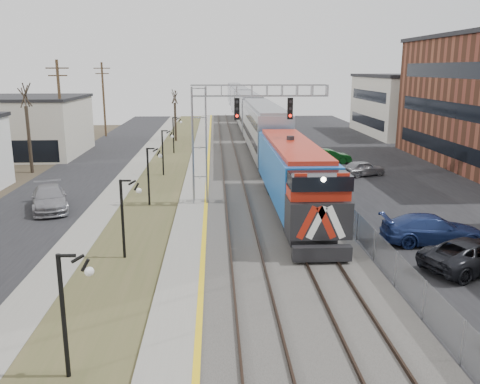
{
  "coord_description": "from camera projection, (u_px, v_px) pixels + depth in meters",
  "views": [
    {
      "loc": [
        0.52,
        -5.91,
        9.16
      ],
      "look_at": [
        1.87,
        20.97,
        2.6
      ],
      "focal_mm": 38.0,
      "sensor_mm": 36.0,
      "label": 1
    }
  ],
  "objects": [
    {
      "name": "street_west",
      "position": [
        67.0,
        184.0,
        41.27
      ],
      "size": [
        7.0,
        120.0,
        0.04
      ],
      "primitive_type": "cube",
      "color": "black",
      "rests_on": "ground"
    },
    {
      "name": "sidewalk",
      "position": [
        123.0,
        183.0,
        41.48
      ],
      "size": [
        2.0,
        120.0,
        0.08
      ],
      "primitive_type": "cube",
      "color": "gray",
      "rests_on": "ground"
    },
    {
      "name": "grass_median",
      "position": [
        160.0,
        183.0,
        41.63
      ],
      "size": [
        4.0,
        120.0,
        0.06
      ],
      "primitive_type": "cube",
      "color": "#444826",
      "rests_on": "ground"
    },
    {
      "name": "platform",
      "position": [
        197.0,
        181.0,
        41.76
      ],
      "size": [
        2.0,
        120.0,
        0.24
      ],
      "primitive_type": "cube",
      "color": "gray",
      "rests_on": "ground"
    },
    {
      "name": "ballast_bed",
      "position": [
        257.0,
        181.0,
        42.01
      ],
      "size": [
        8.0,
        120.0,
        0.2
      ],
      "primitive_type": "cube",
      "color": "#595651",
      "rests_on": "ground"
    },
    {
      "name": "parking_lot",
      "position": [
        399.0,
        180.0,
        42.61
      ],
      "size": [
        16.0,
        120.0,
        0.04
      ],
      "primitive_type": "cube",
      "color": "black",
      "rests_on": "ground"
    },
    {
      "name": "platform_edge",
      "position": [
        207.0,
        180.0,
        41.77
      ],
      "size": [
        0.24,
        120.0,
        0.01
      ],
      "primitive_type": "cube",
      "color": "gold",
      "rests_on": "platform"
    },
    {
      "name": "track_near",
      "position": [
        233.0,
        179.0,
        41.87
      ],
      "size": [
        1.58,
        120.0,
        0.15
      ],
      "color": "#2D2119",
      "rests_on": "ballast_bed"
    },
    {
      "name": "track_far",
      "position": [
        275.0,
        179.0,
        42.04
      ],
      "size": [
        1.58,
        120.0,
        0.15
      ],
      "color": "#2D2119",
      "rests_on": "ballast_bed"
    },
    {
      "name": "train",
      "position": [
        247.0,
        110.0,
        77.58
      ],
      "size": [
        3.0,
        108.65,
        5.33
      ],
      "color": "#155AB1",
      "rests_on": "ground"
    },
    {
      "name": "signal_gantry",
      "position": [
        225.0,
        124.0,
        33.77
      ],
      "size": [
        9.0,
        1.07,
        8.15
      ],
      "color": "gray",
      "rests_on": "ground"
    },
    {
      "name": "lampposts",
      "position": [
        124.0,
        218.0,
        24.95
      ],
      "size": [
        0.14,
        62.14,
        4.0
      ],
      "color": "black",
      "rests_on": "ground"
    },
    {
      "name": "fence",
      "position": [
        308.0,
        172.0,
        42.05
      ],
      "size": [
        0.04,
        120.0,
        1.6
      ],
      "primitive_type": "cube",
      "color": "gray",
      "rests_on": "ground"
    },
    {
      "name": "bare_trees",
      "position": [
        64.0,
        144.0,
        44.37
      ],
      "size": [
        12.3,
        42.3,
        5.95
      ],
      "color": "#382D23",
      "rests_on": "ground"
    },
    {
      "name": "car_lot_c",
      "position": [
        474.0,
        255.0,
        23.54
      ],
      "size": [
        5.81,
        4.3,
        1.47
      ],
      "primitive_type": "imported",
      "rotation": [
        0.0,
        0.0,
        1.97
      ],
      "color": "black",
      "rests_on": "ground"
    },
    {
      "name": "car_lot_d",
      "position": [
        432.0,
        230.0,
        27.05
      ],
      "size": [
        5.46,
        2.44,
        1.56
      ],
      "primitive_type": "imported",
      "rotation": [
        0.0,
        0.0,
        1.52
      ],
      "color": "navy",
      "rests_on": "ground"
    },
    {
      "name": "car_lot_e",
      "position": [
        363.0,
        169.0,
        44.23
      ],
      "size": [
        4.29,
        2.91,
        1.36
      ],
      "primitive_type": "imported",
      "rotation": [
        0.0,
        0.0,
        1.93
      ],
      "color": "gray",
      "rests_on": "ground"
    },
    {
      "name": "car_lot_f",
      "position": [
        329.0,
        157.0,
        50.07
      ],
      "size": [
        4.23,
        1.57,
        1.38
      ],
      "primitive_type": "imported",
      "rotation": [
        0.0,
        0.0,
        1.6
      ],
      "color": "#0D4215",
      "rests_on": "ground"
    },
    {
      "name": "car_street_b",
      "position": [
        49.0,
        199.0,
        33.57
      ],
      "size": [
        3.78,
        5.77,
        1.55
      ],
      "primitive_type": "imported",
      "rotation": [
        0.0,
        0.0,
        0.33
      ],
      "color": "gray",
      "rests_on": "ground"
    }
  ]
}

